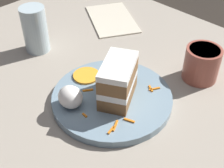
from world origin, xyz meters
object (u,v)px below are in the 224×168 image
at_px(drinking_glass, 36,32).
at_px(menu_card, 112,19).
at_px(plate, 112,98).
at_px(coffee_mug, 202,63).
at_px(cake_slice, 118,81).
at_px(orange_garnish, 86,75).
at_px(cream_dollop, 70,97).

height_order(drinking_glass, menu_card, drinking_glass).
distance_m(plate, drinking_glass, 0.28).
distance_m(drinking_glass, coffee_mug, 0.42).
xyz_separation_m(cake_slice, coffee_mug, (0.08, 0.20, -0.02)).
relative_size(plate, orange_garnish, 4.22).
bearing_deg(coffee_mug, cream_dollop, -114.22).
relative_size(coffee_mug, menu_card, 0.40).
distance_m(plate, orange_garnish, 0.09).
bearing_deg(cake_slice, cream_dollop, 30.15).
bearing_deg(orange_garnish, plate, -3.42).
xyz_separation_m(cake_slice, menu_card, (-0.27, 0.26, -0.06)).
distance_m(plate, menu_card, 0.37).
bearing_deg(cream_dollop, plate, 64.65).
xyz_separation_m(plate, cake_slice, (0.01, 0.00, 0.05)).
relative_size(drinking_glass, menu_card, 0.60).
distance_m(cream_dollop, coffee_mug, 0.31).
bearing_deg(orange_garnish, cake_slice, -0.43).
bearing_deg(orange_garnish, coffee_mug, 48.18).
xyz_separation_m(cream_dollop, drinking_glass, (-0.24, 0.09, 0.01)).
relative_size(plate, drinking_glass, 2.14).
bearing_deg(cream_dollop, cake_slice, 59.08).
bearing_deg(plate, orange_garnish, 176.58).
relative_size(cream_dollop, orange_garnish, 0.87).
bearing_deg(cream_dollop, drinking_glass, 160.13).
bearing_deg(coffee_mug, orange_garnish, -131.82).
height_order(plate, menu_card, plate).
xyz_separation_m(coffee_mug, menu_card, (-0.34, 0.06, -0.04)).
relative_size(cream_dollop, drinking_glass, 0.44).
distance_m(orange_garnish, drinking_glass, 0.20).
bearing_deg(coffee_mug, plate, -113.77).
distance_m(cake_slice, orange_garnish, 0.11).
bearing_deg(coffee_mug, drinking_glass, -152.24).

